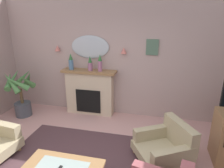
# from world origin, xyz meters

# --- Properties ---
(wall_back) EXTENTS (6.86, 0.10, 2.96)m
(wall_back) POSITION_xyz_m (0.00, 2.50, 1.48)
(wall_back) COLOR #B29993
(wall_back) RESTS_ON ground
(fireplace) EXTENTS (1.36, 0.36, 1.16)m
(fireplace) POSITION_xyz_m (-0.71, 2.27, 0.57)
(fireplace) COLOR beige
(fireplace) RESTS_ON ground
(mantel_vase_left) EXTENTS (0.12, 0.12, 0.41)m
(mantel_vase_left) POSITION_xyz_m (-1.16, 2.25, 1.35)
(mantel_vase_left) COLOR #4C7093
(mantel_vase_left) RESTS_ON fireplace
(mantel_vase_right) EXTENTS (0.11, 0.11, 0.36)m
(mantel_vase_right) POSITION_xyz_m (-0.66, 2.25, 1.33)
(mantel_vase_right) COLOR #9E6084
(mantel_vase_right) RESTS_ON fireplace
(mantel_vase_centre) EXTENTS (0.10, 0.10, 0.41)m
(mantel_vase_centre) POSITION_xyz_m (-0.41, 2.25, 1.37)
(mantel_vase_centre) COLOR #9E6084
(mantel_vase_centre) RESTS_ON fireplace
(wall_mirror) EXTENTS (0.96, 0.06, 0.56)m
(wall_mirror) POSITION_xyz_m (-0.71, 2.42, 1.71)
(wall_mirror) COLOR #B2BCC6
(wall_sconce_left) EXTENTS (0.14, 0.14, 0.14)m
(wall_sconce_left) POSITION_xyz_m (-1.56, 2.37, 1.66)
(wall_sconce_left) COLOR #D17066
(wall_sconce_right) EXTENTS (0.14, 0.14, 0.14)m
(wall_sconce_right) POSITION_xyz_m (0.14, 2.37, 1.66)
(wall_sconce_right) COLOR #D17066
(framed_picture) EXTENTS (0.28, 0.03, 0.36)m
(framed_picture) POSITION_xyz_m (0.79, 2.43, 1.75)
(framed_picture) COLOR #4C6B56
(armchair_beside_couch) EXTENTS (1.11, 1.10, 0.71)m
(armchair_beside_couch) POSITION_xyz_m (1.18, 0.80, 0.31)
(armchair_beside_couch) COLOR tan
(armchair_beside_couch) RESTS_ON ground
(potted_plant_corner_palm) EXTENTS (0.77, 0.78, 1.21)m
(potted_plant_corner_palm) POSITION_xyz_m (-2.34, 1.74, 0.64)
(potted_plant_corner_palm) COLOR #474C56
(potted_plant_corner_palm) RESTS_ON ground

